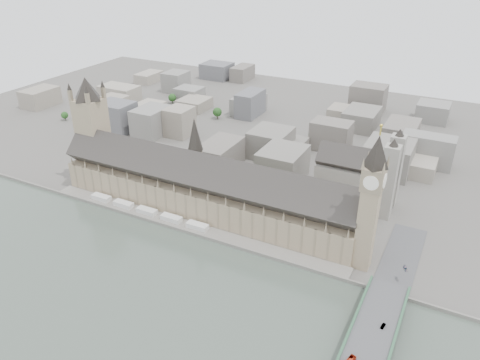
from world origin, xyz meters
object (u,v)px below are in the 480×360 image
at_px(palace_of_westminster, 203,188).
at_px(elizabeth_tower, 371,195).
at_px(westminster_abbey, 359,177).
at_px(car_silver, 383,326).
at_px(victoria_tower, 92,125).
at_px(car_approach, 405,268).

bearing_deg(palace_of_westminster, elizabeth_tower, -4.85).
height_order(westminster_abbey, car_silver, westminster_abbey).
relative_size(palace_of_westminster, victoria_tower, 2.65).
distance_m(victoria_tower, westminster_abbey, 244.79).
height_order(car_silver, car_approach, car_silver).
relative_size(palace_of_westminster, car_approach, 50.43).
height_order(westminster_abbey, car_approach, westminster_abbey).
bearing_deg(palace_of_westminster, car_approach, -5.43).
bearing_deg(westminster_abbey, car_approach, -57.99).
xyz_separation_m(palace_of_westminster, victoria_tower, (-122.00, 6.30, 32.50)).
bearing_deg(westminster_abbey, elizabeth_tower, -72.71).
height_order(palace_of_westminster, car_silver, palace_of_westminster).
relative_size(westminster_abbey, car_silver, 14.45).
distance_m(victoria_tower, car_silver, 302.83).
bearing_deg(westminster_abbey, car_silver, -69.94).
bearing_deg(car_silver, victoria_tower, 173.95).
height_order(elizabeth_tower, westminster_abbey, elizabeth_tower).
xyz_separation_m(elizabeth_tower, westminster_abbey, (-27.08, 87.00, -33.01)).
bearing_deg(palace_of_westminster, westminster_abbey, 34.17).
bearing_deg(victoria_tower, westminster_abbey, 16.50).
bearing_deg(elizabeth_tower, car_approach, -8.12).
height_order(victoria_tower, car_approach, victoria_tower).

